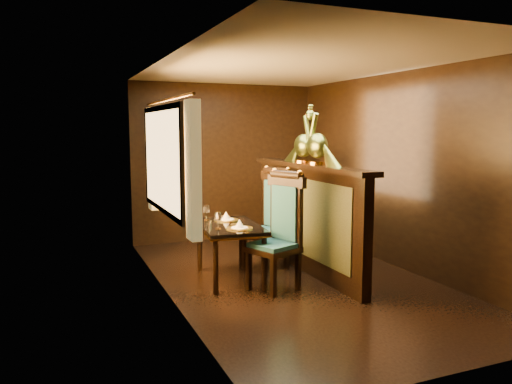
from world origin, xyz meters
The scene contains 8 objects.
ground centered at (0.00, 0.00, 0.00)m, with size 5.00×5.00×0.00m, color black.
room_shell centered at (-0.09, 0.02, 1.58)m, with size 3.04×5.04×2.52m.
partition centered at (0.32, 0.30, 0.71)m, with size 0.26×2.70×1.36m.
dining_table centered at (-0.70, 0.32, 0.60)m, with size 0.80×1.20×0.87m.
chair_left centered at (-0.25, -0.17, 0.70)m, with size 0.62×0.64×1.34m.
chair_right centered at (-0.01, 0.61, 0.68)m, with size 0.61×0.63×1.31m.
peacock_left centered at (0.33, 0.07, 1.72)m, with size 0.23×0.60×0.72m, color #18492A, non-canonical shape.
peacock_right centered at (0.33, 0.42, 1.70)m, with size 0.22×0.58×0.69m, color #18492A, non-canonical shape.
Camera 1 is at (-2.63, -5.13, 1.78)m, focal length 35.00 mm.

